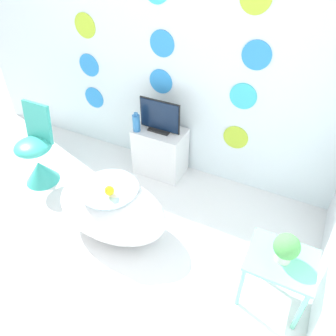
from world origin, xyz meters
TOP-DOWN VIEW (x-y plane):
  - ground_plane at (0.00, 0.00)m, footprint 12.00×12.00m
  - wall_back_dotted at (-0.00, 1.86)m, footprint 4.58×0.05m
  - bathtub at (0.10, 0.74)m, footprint 1.00×0.59m
  - rubber_duck at (0.16, 0.66)m, footprint 0.08×0.08m
  - chair at (-0.95, 0.97)m, footprint 0.36×0.36m
  - tv_cabinet at (0.09, 1.65)m, footprint 0.51×0.32m
  - tv at (0.09, 1.65)m, footprint 0.42×0.12m
  - vase at (-0.12, 1.55)m, footprint 0.07×0.07m
  - side_table at (1.49, 0.71)m, footprint 0.45×0.38m
  - potted_plant_left at (1.49, 0.71)m, footprint 0.17×0.17m

SIDE VIEW (x-z plane):
  - ground_plane at x=0.00m, z-range 0.00..0.00m
  - tv_cabinet at x=0.09m, z-range 0.00..0.52m
  - bathtub at x=0.10m, z-range 0.00..0.52m
  - chair at x=-0.95m, z-range -0.15..0.69m
  - side_table at x=1.49m, z-range 0.15..0.60m
  - rubber_duck at x=0.16m, z-range 0.52..0.61m
  - potted_plant_left at x=1.49m, z-range 0.47..0.69m
  - vase at x=-0.12m, z-range 0.51..0.71m
  - tv at x=0.09m, z-range 0.50..0.83m
  - wall_back_dotted at x=0.00m, z-range 0.00..2.60m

